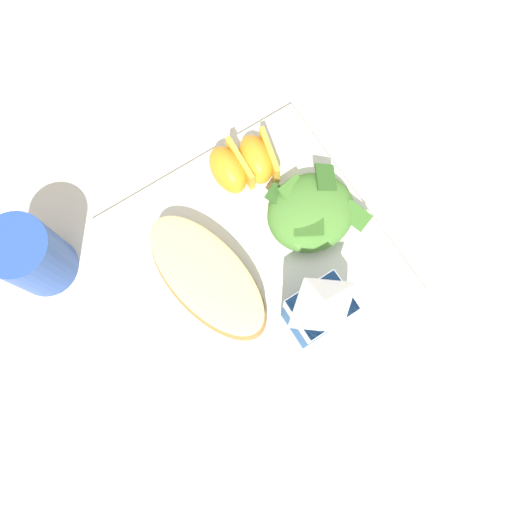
% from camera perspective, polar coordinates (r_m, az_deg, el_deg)
% --- Properties ---
extents(ground, '(3.00, 3.00, 0.00)m').
position_cam_1_polar(ground, '(0.63, 0.00, -0.58)').
color(ground, beige).
extents(white_plate, '(0.28, 0.28, 0.02)m').
position_cam_1_polar(white_plate, '(0.62, 0.00, -0.41)').
color(white_plate, white).
rests_on(white_plate, ground).
extents(cheesy_pizza_bread, '(0.11, 0.18, 0.04)m').
position_cam_1_polar(cheesy_pizza_bread, '(0.60, -5.08, -2.18)').
color(cheesy_pizza_bread, '#A87038').
rests_on(cheesy_pizza_bread, white_plate).
extents(green_salad_pile, '(0.10, 0.10, 0.04)m').
position_cam_1_polar(green_salad_pile, '(0.61, 5.71, 4.57)').
color(green_salad_pile, '#4C8433').
rests_on(green_salad_pile, white_plate).
extents(milk_carton, '(0.06, 0.05, 0.11)m').
position_cam_1_polar(milk_carton, '(0.55, 6.55, -5.56)').
color(milk_carton, '#23569E').
rests_on(milk_carton, white_plate).
extents(orange_wedge_front, '(0.05, 0.07, 0.04)m').
position_cam_1_polar(orange_wedge_front, '(0.63, 0.15, 10.06)').
color(orange_wedge_front, orange).
rests_on(orange_wedge_front, white_plate).
extents(orange_wedge_middle, '(0.04, 0.06, 0.04)m').
position_cam_1_polar(orange_wedge_middle, '(0.63, -2.79, 9.00)').
color(orange_wedge_middle, orange).
rests_on(orange_wedge_middle, white_plate).
extents(drinking_blue_cup, '(0.07, 0.07, 0.10)m').
position_cam_1_polar(drinking_blue_cup, '(0.63, -22.26, -0.05)').
color(drinking_blue_cup, '#284CA3').
rests_on(drinking_blue_cup, ground).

